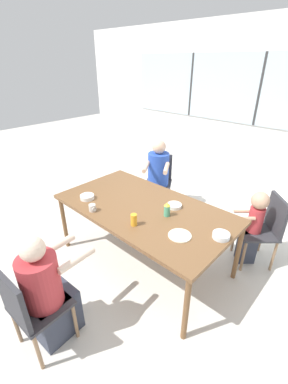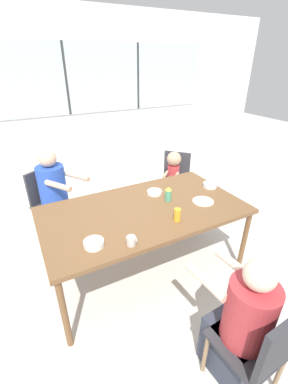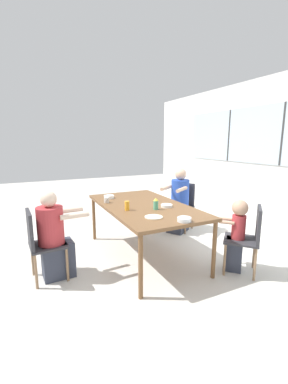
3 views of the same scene
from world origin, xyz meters
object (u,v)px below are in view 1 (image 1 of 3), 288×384
at_px(person_toddler, 252,227).
at_px(bowl_white_shallow, 221,236).
at_px(coffee_mug, 92,208).
at_px(bowl_fruit, 87,197).
at_px(chair_for_woman_green_shirt, 28,306).
at_px(person_man_blue_shirt, 158,181).
at_px(chair_for_toddler, 266,225).
at_px(person_woman_green_shirt, 48,295).
at_px(bowl_cereal, 174,206).
at_px(chair_for_man_blue_shirt, 159,177).
at_px(sippy_cup, 167,209).
at_px(juice_glass, 134,220).

xyz_separation_m(person_toddler, bowl_white_shallow, (-0.02, -0.77, 0.29)).
relative_size(coffee_mug, bowl_fruit, 0.49).
distance_m(chair_for_woman_green_shirt, person_man_blue_shirt, 2.51).
bearing_deg(person_toddler, chair_for_toddler, -90.00).
bearing_deg(person_woman_green_shirt, bowl_cereal, 79.79).
distance_m(chair_for_man_blue_shirt, chair_for_toddler, 1.77).
bearing_deg(person_toddler, bowl_white_shallow, 135.13).
distance_m(chair_for_toddler, person_man_blue_shirt, 1.67).
bearing_deg(chair_for_man_blue_shirt, chair_for_woman_green_shirt, 75.20).
bearing_deg(chair_for_toddler, person_toddler, 90.00).
xyz_separation_m(person_man_blue_shirt, bowl_fruit, (0.06, -1.33, 0.26)).
distance_m(sippy_cup, bowl_white_shallow, 0.59).
relative_size(person_man_blue_shirt, juice_glass, 9.57).
bearing_deg(chair_for_man_blue_shirt, bowl_fruit, 62.97).
xyz_separation_m(person_man_blue_shirt, bowl_white_shallow, (1.53, -0.95, 0.26)).
bearing_deg(chair_for_man_blue_shirt, person_toddler, 136.21).
height_order(person_man_blue_shirt, bowl_fruit, person_man_blue_shirt).
height_order(person_toddler, coffee_mug, person_toddler).
relative_size(person_woman_green_shirt, bowl_fruit, 6.73).
xyz_separation_m(person_man_blue_shirt, juice_glass, (0.82, -1.34, 0.30)).
xyz_separation_m(person_toddler, coffee_mug, (-1.23, -1.27, 0.31)).
bearing_deg(person_toddler, bowl_cereal, 90.38).
bearing_deg(bowl_cereal, bowl_white_shallow, -13.32).
height_order(person_woman_green_shirt, person_toddler, person_woman_green_shirt).
bearing_deg(chair_for_woman_green_shirt, chair_for_man_blue_shirt, 104.80).
relative_size(chair_for_woman_green_shirt, chair_for_man_blue_shirt, 1.00).
relative_size(person_woman_green_shirt, person_man_blue_shirt, 0.93).
bearing_deg(juice_glass, bowl_cereal, 81.68).
relative_size(chair_for_woman_green_shirt, coffee_mug, 10.96).
bearing_deg(sippy_cup, person_woman_green_shirt, -100.12).
height_order(bowl_cereal, bowl_fruit, bowl_fruit).
xyz_separation_m(juice_glass, bowl_cereal, (0.08, 0.54, -0.04)).
relative_size(chair_for_man_blue_shirt, coffee_mug, 10.96).
relative_size(chair_for_toddler, person_toddler, 0.92).
bearing_deg(juice_glass, person_man_blue_shirt, 121.63).
distance_m(chair_for_toddler, bowl_cereal, 1.08).
xyz_separation_m(chair_for_woman_green_shirt, person_woman_green_shirt, (-0.01, 0.17, -0.03)).
bearing_deg(person_woman_green_shirt, sippy_cup, 76.57).
distance_m(chair_for_toddler, bowl_white_shallow, 0.92).
height_order(juice_glass, bowl_cereal, juice_glass).
bearing_deg(person_toddler, person_man_blue_shirt, 40.32).
bearing_deg(bowl_white_shallow, chair_for_man_blue_shirt, 146.19).
distance_m(person_man_blue_shirt, bowl_white_shallow, 1.82).
relative_size(juice_glass, bowl_cereal, 0.76).
bearing_deg(chair_for_woman_green_shirt, person_man_blue_shirt, 103.83).
relative_size(person_woman_green_shirt, bowl_cereal, 6.79).
xyz_separation_m(chair_for_woman_green_shirt, bowl_white_shallow, (0.79, 1.45, 0.27)).
distance_m(chair_for_man_blue_shirt, juice_glass, 1.76).
relative_size(chair_for_woman_green_shirt, person_woman_green_shirt, 0.80).
bearing_deg(chair_for_toddler, bowl_fruit, 84.86).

